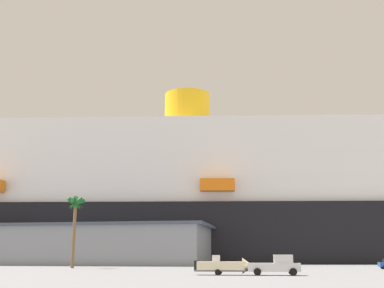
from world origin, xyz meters
name	(u,v)px	position (x,y,z in m)	size (l,w,h in m)	color
ground_plane	(231,265)	(0.00, 30.00, 0.00)	(600.00, 600.00, 0.00)	gray
cruise_ship	(329,206)	(26.20, 57.08, 14.67)	(278.09, 46.49, 55.61)	black
terminal_building	(90,245)	(-31.66, 34.82, 4.25)	(58.32, 34.48, 8.45)	gray
pickup_truck	(276,265)	(4.78, -19.00, 1.04)	(5.71, 2.54, 2.20)	silver
small_boat_on_trailer	(227,266)	(-0.59, -18.69, 0.97)	(7.23, 2.20, 2.15)	#595960
palm_tree	(75,210)	(-26.17, 6.48, 9.57)	(3.19, 3.13, 11.83)	brown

